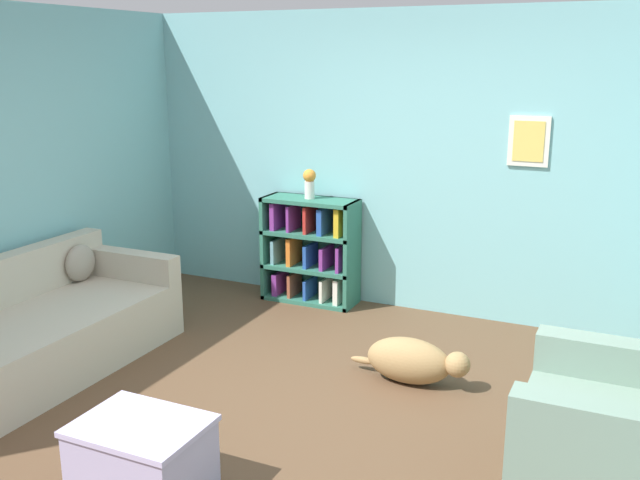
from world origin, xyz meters
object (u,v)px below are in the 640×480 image
(vase, at_px, (309,182))
(coffee_table, at_px, (142,456))
(couch, at_px, (35,332))
(dog, at_px, (412,361))
(recliner_chair, at_px, (626,431))
(bookshelf, at_px, (311,250))

(vase, bearing_deg, coffee_table, -80.34)
(couch, height_order, dog, couch)
(recliner_chair, relative_size, vase, 3.96)
(vase, bearing_deg, bookshelf, 71.39)
(coffee_table, height_order, dog, coffee_table)
(dog, xyz_separation_m, vase, (-1.39, 1.26, 0.95))
(couch, height_order, bookshelf, bookshelf)
(bookshelf, xyz_separation_m, recliner_chair, (2.76, -2.07, -0.11))
(bookshelf, relative_size, recliner_chair, 0.92)
(dog, bearing_deg, coffee_table, -115.37)
(coffee_table, distance_m, vase, 3.25)
(bookshelf, distance_m, vase, 0.64)
(recliner_chair, bearing_deg, dog, 149.99)
(recliner_chair, bearing_deg, coffee_table, -155.37)
(coffee_table, bearing_deg, couch, 151.69)
(couch, xyz_separation_m, vase, (1.13, 2.19, 0.83))
(recliner_chair, distance_m, vase, 3.53)
(couch, relative_size, recliner_chair, 1.98)
(dog, bearing_deg, vase, 137.90)
(bookshelf, height_order, coffee_table, bookshelf)
(bookshelf, bearing_deg, recliner_chair, -36.86)
(dog, distance_m, vase, 2.10)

